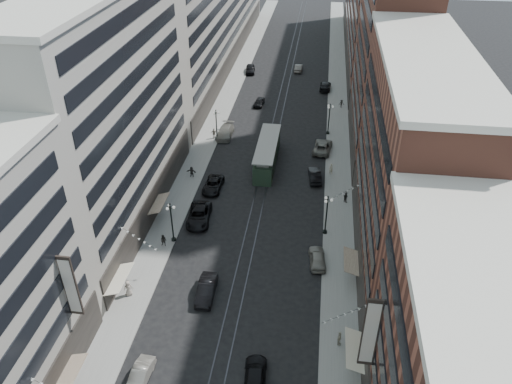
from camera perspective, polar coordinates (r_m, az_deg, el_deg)
The scene contains 36 objects.
ground at distance 87.65m, azimuth 2.14°, elevation 6.97°, with size 220.00×220.00×0.00m, color black.
sidewalk_west at distance 98.09m, azimuth -3.75°, elevation 9.94°, with size 4.00×180.00×0.15m, color gray.
sidewalk_east at distance 96.46m, azimuth 9.35°, elevation 9.14°, with size 4.00×180.00×0.15m, color gray.
rail_west at distance 96.74m, azimuth 2.33°, elevation 9.59°, with size 0.12×180.00×0.02m, color #2D2D33.
rail_east at distance 96.63m, azimuth 3.17°, elevation 9.54°, with size 0.12×180.00×0.02m, color #2D2D33.
building_west_mid at distance 61.88m, azimuth -16.30°, elevation 8.28°, with size 8.00×36.00×28.00m, color gray.
building_west_far at distance 119.63m, azimuth -4.52°, elevation 20.70°, with size 8.00×90.00×26.00m, color gray.
building_east_mid at distance 54.35m, azimuth 16.96°, elevation 2.17°, with size 8.00×30.00×24.00m, color brown.
building_east_tower at distance 77.00m, azimuth 15.57°, elevation 18.78°, with size 8.00×26.00×42.00m, color brown.
building_east_far at distance 126.54m, azimuth 12.69°, elevation 20.29°, with size 8.00×72.00×24.00m, color brown.
lamppost_sw_far at distance 60.69m, azimuth -9.62°, elevation -3.29°, with size 1.03×1.14×5.52m.
lamppost_sw_mid at distance 83.14m, azimuth -4.55°, elevation 7.72°, with size 1.03×1.14×5.52m.
lamppost_se_far at distance 61.68m, azimuth 8.07°, elevation -2.47°, with size 1.03×1.14×5.52m.
lamppost_se_mid at distance 86.05m, azimuth 8.35°, elevation 8.39°, with size 1.03×1.14×5.52m.
streetcar at distance 76.68m, azimuth 1.28°, elevation 4.33°, with size 2.96×13.36×3.70m.
car_1 at distance 48.47m, azimuth -13.13°, elevation -19.77°, with size 1.46×4.20×1.38m, color gray.
car_2 at distance 65.04m, azimuth -6.52°, elevation -2.66°, with size 2.82×6.11×1.70m, color black.
car_4 at distance 58.60m, azimuth 7.02°, elevation -7.48°, with size 1.81×4.50×1.53m, color gray.
car_5 at distance 54.54m, azimuth -5.68°, elevation -11.03°, with size 1.76×5.03×1.66m, color black.
car_6 at distance 47.33m, azimuth -0.08°, elevation -20.24°, with size 2.02×4.96×1.44m, color black.
pedestrian_1 at distance 55.72m, azimuth -14.39°, elevation -10.60°, with size 0.93×0.51×1.90m, color #A7998A.
pedestrian_2 at distance 61.36m, azimuth -10.52°, elevation -5.47°, with size 0.77×0.42×1.59m, color black.
pedestrian_4 at distance 50.22m, azimuth 9.50°, elevation -16.17°, with size 0.98×0.44×1.67m, color #B2AB93.
car_7 at distance 71.20m, azimuth -4.93°, elevation 0.81°, with size 2.42×5.25×1.46m, color black.
car_8 at distance 85.56m, azimuth -3.52°, elevation 6.86°, with size 2.36×5.81×1.69m, color slate.
car_9 at distance 114.45m, azimuth -0.66°, elevation 13.88°, with size 1.98×4.93×1.68m, color black.
car_10 at distance 73.59m, azimuth 6.74°, elevation 1.91°, with size 1.65×4.73×1.56m, color black.
car_11 at distance 81.52m, azimuth 7.61°, elevation 5.18°, with size 2.66×5.78×1.61m, color #67655B.
car_12 at distance 105.96m, azimuth 7.93°, elevation 11.91°, with size 2.19×5.38×1.56m, color black.
car_13 at distance 97.40m, azimuth 0.36°, elevation 10.23°, with size 1.64×4.07×1.39m, color black.
car_14 at distance 115.82m, azimuth 4.87°, elevation 13.95°, with size 1.56×4.48×1.47m, color slate.
pedestrian_5 at distance 74.26m, azimuth -7.37°, elevation 2.32°, with size 1.47×0.42×1.59m, color black.
pedestrian_6 at distance 84.81m, azimuth -4.82°, elevation 6.71°, with size 1.04×0.47×1.78m, color #A39787.
pedestrian_7 at distance 69.13m, azimuth 10.21°, elevation -0.57°, with size 0.73×0.40×1.49m, color black.
pedestrian_8 at distance 74.97m, azimuth 8.55°, elevation 2.62°, with size 0.64×0.42×1.77m, color beige.
pedestrian_9 at distance 97.54m, azimuth 9.74°, elevation 9.92°, with size 0.98×0.41×1.52m, color black.
Camera 1 is at (7.21, -18.29, 38.74)m, focal length 35.00 mm.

